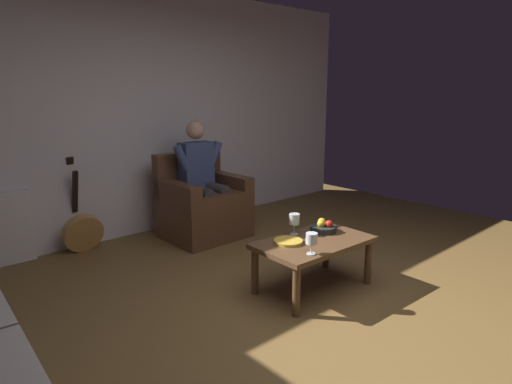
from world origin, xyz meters
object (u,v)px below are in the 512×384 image
wine_glass_near (294,220)px  decorative_dish (288,241)px  coffee_table (314,247)px  wine_glass_far (312,240)px  fruit_bowl (323,227)px  person_seated (203,175)px  guitar (82,230)px  armchair (203,207)px

wine_glass_near → decorative_dish: size_ratio=0.78×
coffee_table → wine_glass_far: wine_glass_far is taller
fruit_bowl → person_seated: bearing=-85.3°
coffee_table → guitar: guitar is taller
fruit_bowl → guitar: bearing=-56.8°
wine_glass_near → coffee_table: bearing=93.5°
armchair → guitar: guitar is taller
guitar → person_seated: bearing=160.5°
fruit_bowl → decorative_dish: fruit_bowl is taller
decorative_dish → armchair: bearing=-100.6°
armchair → decorative_dish: size_ratio=4.02×
coffee_table → decorative_dish: 0.23m
guitar → wine_glass_near: guitar is taller
person_seated → coffee_table: person_seated is taller
person_seated → fruit_bowl: 1.62m
decorative_dish → person_seated: bearing=-100.7°
armchair → wine_glass_far: 1.94m
person_seated → decorative_dish: (0.30, 1.60, -0.26)m
wine_glass_far → wine_glass_near: bearing=-120.6°
person_seated → fruit_bowl: bearing=94.0°
decorative_dish → wine_glass_far: bearing=80.7°
wine_glass_far → armchair: bearing=-100.4°
person_seated → coffee_table: (0.10, 1.69, -0.34)m
armchair → wine_glass_near: 1.51m
wine_glass_far → guitar: bearing=-69.9°
guitar → coffee_table: bearing=117.3°
person_seated → guitar: person_seated is taller
armchair → guitar: (1.19, -0.41, -0.11)m
guitar → decorative_dish: 2.22m
guitar → wine_glass_near: (-1.08, 1.91, 0.32)m
person_seated → wine_glass_near: bearing=84.9°
guitar → wine_glass_far: bearing=110.1°
wine_glass_near → wine_glass_far: size_ratio=1.10×
wine_glass_far → fruit_bowl: 0.56m
person_seated → wine_glass_far: person_seated is taller
fruit_bowl → decorative_dish: size_ratio=0.98×
wine_glass_near → wine_glass_far: wine_glass_near is taller
guitar → fruit_bowl: size_ratio=4.24×
wine_glass_far → coffee_table: bearing=-142.8°
coffee_table → guitar: (1.09, -2.12, -0.13)m
guitar → wine_glass_far: 2.47m
coffee_table → guitar: bearing=-62.7°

